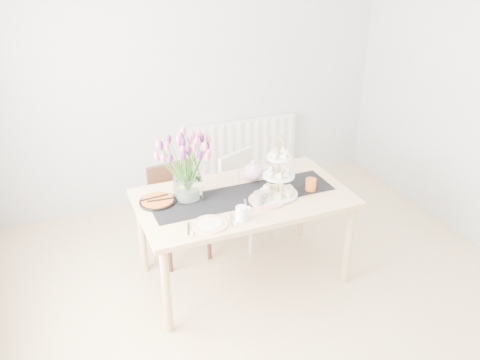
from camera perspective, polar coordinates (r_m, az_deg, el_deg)
name	(u,v)px	position (r m, az deg, el deg)	size (l,w,h in m)	color
room_shell	(307,163)	(3.10, 7.53, 1.86)	(4.50, 4.50, 4.50)	tan
radiator	(243,147)	(5.44, 0.35, 3.69)	(1.20, 0.08, 0.60)	white
dining_table	(243,205)	(3.89, 0.39, -2.79)	(1.60, 0.90, 0.75)	tan
chair_brown	(176,204)	(4.35, -7.21, -2.74)	(0.44, 0.44, 0.80)	#391C14
chair_white	(244,190)	(4.54, 0.47, -1.17)	(0.52, 0.52, 0.80)	silver
table_runner	(244,195)	(3.85, 0.40, -1.75)	(1.40, 0.35, 0.01)	black
tulip_vase	(186,156)	(3.67, -6.07, 2.65)	(0.64, 0.64, 0.55)	silver
cake_stand	(278,181)	(3.81, 4.35, -0.07)	(0.30, 0.30, 0.44)	gold
teapot	(253,172)	(4.04, 1.50, 0.94)	(0.25, 0.20, 0.16)	silver
cream_jug	(278,171)	(4.15, 4.32, 0.98)	(0.08, 0.08, 0.08)	silver
tart_tin	(158,201)	(3.79, -9.25, -2.38)	(0.27, 0.27, 0.03)	black
mug_grey	(259,199)	(3.71, 2.15, -2.10)	(0.08, 0.08, 0.10)	gray
mug_white	(242,213)	(3.53, 0.18, -3.77)	(0.08, 0.08, 0.10)	white
mug_orange	(311,185)	(3.94, 7.95, -0.54)	(0.08, 0.08, 0.10)	#CF6417
plate_left	(210,224)	(3.49, -3.37, -4.99)	(0.24, 0.24, 0.01)	white
plate_right	(267,200)	(3.78, 3.05, -2.25)	(0.28, 0.28, 0.01)	white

